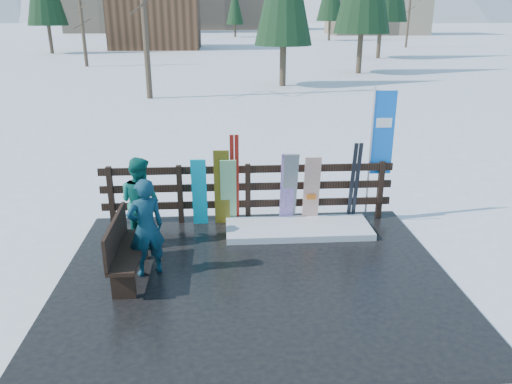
{
  "coord_description": "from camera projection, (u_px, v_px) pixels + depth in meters",
  "views": [
    {
      "loc": [
        -0.45,
        -6.83,
        3.92
      ],
      "look_at": [
        0.08,
        1.0,
        1.1
      ],
      "focal_mm": 35.0,
      "sensor_mm": 36.0,
      "label": 1
    }
  ],
  "objects": [
    {
      "name": "person_back",
      "position": [
        140.0,
        201.0,
        8.59
      ],
      "size": [
        0.97,
        0.92,
        1.57
      ],
      "primitive_type": "imported",
      "rotation": [
        0.0,
        0.0,
        2.56
      ],
      "color": "#0F6356",
      "rests_on": "deck"
    },
    {
      "name": "ski_pair_b",
      "position": [
        354.0,
        182.0,
        9.53
      ],
      "size": [
        0.17,
        0.27,
        1.6
      ],
      "color": "black",
      "rests_on": "deck"
    },
    {
      "name": "ski_pair_a",
      "position": [
        235.0,
        180.0,
        9.35
      ],
      "size": [
        0.16,
        0.25,
        1.79
      ],
      "color": "#A11D13",
      "rests_on": "deck"
    },
    {
      "name": "snowboard_0",
      "position": [
        199.0,
        193.0,
        9.31
      ],
      "size": [
        0.28,
        0.29,
        1.36
      ],
      "primitive_type": "cube",
      "rotation": [
        0.19,
        0.0,
        0.0
      ],
      "color": "#09CEE8",
      "rests_on": "deck"
    },
    {
      "name": "fence",
      "position": [
        248.0,
        189.0,
        9.59
      ],
      "size": [
        5.6,
        0.1,
        1.15
      ],
      "color": "black",
      "rests_on": "deck"
    },
    {
      "name": "snowboard_4",
      "position": [
        290.0,
        189.0,
        9.41
      ],
      "size": [
        0.28,
        0.4,
        1.44
      ],
      "primitive_type": "cube",
      "rotation": [
        0.26,
        0.0,
        0.0
      ],
      "color": "black",
      "rests_on": "deck"
    },
    {
      "name": "snowboard_3",
      "position": [
        287.0,
        189.0,
        9.41
      ],
      "size": [
        0.26,
        0.29,
        1.44
      ],
      "primitive_type": "cube",
      "rotation": [
        0.18,
        0.0,
        0.0
      ],
      "color": "silver",
      "rests_on": "deck"
    },
    {
      "name": "snow_patch",
      "position": [
        298.0,
        229.0,
        9.28
      ],
      "size": [
        2.68,
        1.0,
        0.12
      ],
      "primitive_type": "cube",
      "color": "white",
      "rests_on": "deck"
    },
    {
      "name": "deck",
      "position": [
        255.0,
        278.0,
        7.76
      ],
      "size": [
        6.0,
        5.0,
        0.08
      ],
      "primitive_type": "cube",
      "color": "black",
      "rests_on": "ground"
    },
    {
      "name": "person_front",
      "position": [
        146.0,
        228.0,
        7.55
      ],
      "size": [
        0.67,
        0.58,
        1.56
      ],
      "primitive_type": "imported",
      "rotation": [
        0.0,
        0.0,
        3.59
      ],
      "color": "#124A53",
      "rests_on": "deck"
    },
    {
      "name": "bench",
      "position": [
        124.0,
        247.0,
        7.51
      ],
      "size": [
        0.41,
        1.5,
        0.97
      ],
      "color": "black",
      "rests_on": "deck"
    },
    {
      "name": "rental_flag",
      "position": [
        380.0,
        138.0,
        9.47
      ],
      "size": [
        0.45,
        0.04,
        2.6
      ],
      "color": "silver",
      "rests_on": "deck"
    },
    {
      "name": "ground",
      "position": [
        255.0,
        280.0,
        7.77
      ],
      "size": [
        700.0,
        700.0,
        0.0
      ],
      "primitive_type": "plane",
      "color": "white",
      "rests_on": "ground"
    },
    {
      "name": "snowboard_5",
      "position": [
        311.0,
        190.0,
        9.45
      ],
      "size": [
        0.31,
        0.21,
        1.35
      ],
      "primitive_type": "cube",
      "rotation": [
        0.14,
        0.0,
        0.0
      ],
      "color": "white",
      "rests_on": "deck"
    },
    {
      "name": "snowboard_1",
      "position": [
        228.0,
        192.0,
        9.35
      ],
      "size": [
        0.3,
        0.38,
        1.35
      ],
      "primitive_type": "cube",
      "rotation": [
        0.26,
        0.0,
        0.0
      ],
      "color": "white",
      "rests_on": "deck"
    },
    {
      "name": "snowboard_2",
      "position": [
        222.0,
        188.0,
        9.31
      ],
      "size": [
        0.29,
        0.29,
        1.52
      ],
      "primitive_type": "cube",
      "rotation": [
        0.17,
        0.0,
        0.0
      ],
      "color": "gold",
      "rests_on": "deck"
    }
  ]
}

